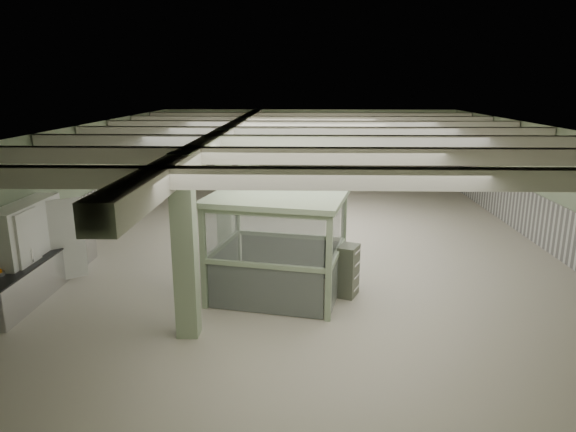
{
  "coord_description": "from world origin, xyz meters",
  "views": [
    {
      "loc": [
        -0.28,
        -15.19,
        4.81
      ],
      "look_at": [
        -0.67,
        -1.62,
        1.3
      ],
      "focal_mm": 32.0,
      "sensor_mm": 36.0,
      "label": 1
    }
  ],
  "objects_px": {
    "prep_counter": "(42,270)",
    "guard_booth": "(278,226)",
    "walkin_cooler": "(30,249)",
    "filing_cabinet": "(348,271)"
  },
  "relations": [
    {
      "from": "guard_booth",
      "to": "filing_cabinet",
      "type": "height_order",
      "value": "guard_booth"
    },
    {
      "from": "walkin_cooler",
      "to": "guard_booth",
      "type": "relative_size",
      "value": 0.68
    },
    {
      "from": "prep_counter",
      "to": "filing_cabinet",
      "type": "relative_size",
      "value": 3.86
    },
    {
      "from": "prep_counter",
      "to": "filing_cabinet",
      "type": "distance_m",
      "value": 7.34
    },
    {
      "from": "filing_cabinet",
      "to": "guard_booth",
      "type": "bearing_deg",
      "value": -159.09
    },
    {
      "from": "walkin_cooler",
      "to": "guard_booth",
      "type": "bearing_deg",
      "value": 0.72
    },
    {
      "from": "prep_counter",
      "to": "filing_cabinet",
      "type": "height_order",
      "value": "filing_cabinet"
    },
    {
      "from": "prep_counter",
      "to": "walkin_cooler",
      "type": "height_order",
      "value": "walkin_cooler"
    },
    {
      "from": "prep_counter",
      "to": "guard_booth",
      "type": "xyz_separation_m",
      "value": [
        5.7,
        -0.18,
        1.19
      ]
    },
    {
      "from": "guard_booth",
      "to": "filing_cabinet",
      "type": "bearing_deg",
      "value": 10.07
    }
  ]
}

